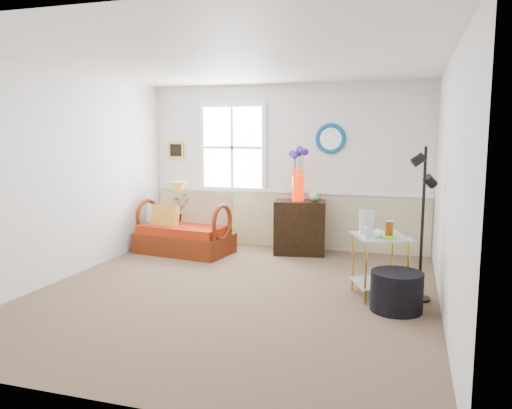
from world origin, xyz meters
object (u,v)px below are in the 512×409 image
(loveseat, at_px, (184,223))
(floor_lamp, at_px, (422,225))
(ottoman, at_px, (396,291))
(side_table, at_px, (379,266))
(lamp_stand, at_px, (179,229))
(cabinet, at_px, (300,227))

(loveseat, bearing_deg, floor_lamp, -12.36)
(loveseat, distance_m, floor_lamp, 3.69)
(floor_lamp, relative_size, ottoman, 3.16)
(side_table, bearing_deg, ottoman, -63.68)
(loveseat, distance_m, lamp_stand, 0.55)
(lamp_stand, height_order, floor_lamp, floor_lamp)
(loveseat, height_order, floor_lamp, floor_lamp)
(loveseat, relative_size, ottoman, 2.64)
(lamp_stand, xyz_separation_m, floor_lamp, (3.73, -1.70, 0.56))
(loveseat, distance_m, cabinet, 1.78)
(side_table, relative_size, ottoman, 1.32)
(cabinet, height_order, ottoman, cabinet)
(side_table, relative_size, floor_lamp, 0.42)
(lamp_stand, distance_m, ottoman, 4.09)
(cabinet, height_order, side_table, cabinet)
(loveseat, bearing_deg, side_table, -15.42)
(cabinet, bearing_deg, lamp_stand, 172.49)
(side_table, xyz_separation_m, floor_lamp, (0.43, 0.03, 0.49))
(loveseat, relative_size, cabinet, 1.73)
(cabinet, bearing_deg, loveseat, -173.38)
(floor_lamp, bearing_deg, cabinet, 118.53)
(loveseat, height_order, lamp_stand, loveseat)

